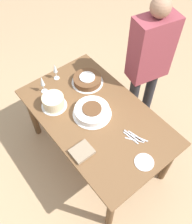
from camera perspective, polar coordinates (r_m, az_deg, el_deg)
name	(u,v)px	position (r m, az deg, el deg)	size (l,w,h in m)	color
ground_plane	(96,153)	(2.96, 0.00, -9.28)	(12.00, 12.00, 0.00)	tan
dining_table	(96,122)	(2.42, 0.00, -2.29)	(1.50, 0.91, 0.75)	brown
cake_center_white	(92,111)	(2.31, -0.92, 0.17)	(0.37, 0.37, 0.09)	white
cake_front_chocolate	(87,80)	(2.57, -1.99, 7.35)	(0.33, 0.33, 0.08)	white
cake_back_decorated	(53,102)	(2.38, -9.70, 2.33)	(0.25, 0.25, 0.13)	white
wine_glass_near	(55,69)	(2.58, -9.33, 9.65)	(0.06, 0.06, 0.19)	silver
wine_glass_far	(42,82)	(2.47, -12.19, 6.73)	(0.06, 0.06, 0.21)	silver
dessert_plate_left	(144,162)	(2.12, 10.95, -11.18)	(0.16, 0.16, 0.01)	silver
fork_pile	(134,137)	(2.21, 8.77, -5.77)	(0.22, 0.14, 0.01)	silver
napkin_stack	(82,152)	(2.11, -3.25, -9.03)	(0.15, 0.18, 0.03)	gray
person_cutting	(149,60)	(2.56, 12.04, 11.62)	(0.30, 0.44, 1.62)	#232328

